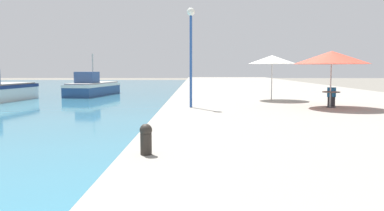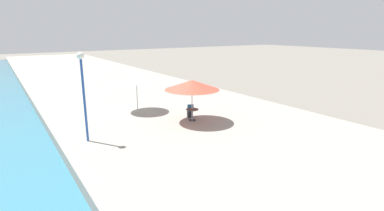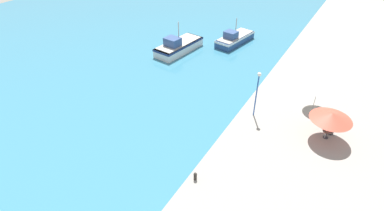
{
  "view_description": "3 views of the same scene",
  "coord_description": "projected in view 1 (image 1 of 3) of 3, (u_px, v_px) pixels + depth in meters",
  "views": [
    {
      "loc": [
        1.62,
        3.04,
        2.42
      ],
      "look_at": [
        1.5,
        13.17,
        1.42
      ],
      "focal_mm": 35.0,
      "sensor_mm": 36.0,
      "label": 1
    },
    {
      "loc": [
        -2.15,
        5.22,
        6.19
      ],
      "look_at": [
        7.82,
        20.37,
        1.62
      ],
      "focal_mm": 28.0,
      "sensor_mm": 36.0,
      "label": 2
    },
    {
      "loc": [
        7.92,
        -2.16,
        17.64
      ],
      "look_at": [
        -4.0,
        18.0,
        1.22
      ],
      "focal_mm": 28.0,
      "sensor_mm": 36.0,
      "label": 3
    }
  ],
  "objects": [
    {
      "name": "cafe_table",
      "position": [
        331.0,
        96.0,
        17.37
      ],
      "size": [
        0.8,
        0.8,
        0.74
      ],
      "color": "#333338",
      "rests_on": "quay_promenade"
    },
    {
      "name": "quay_promenade",
      "position": [
        266.0,
        92.0,
        33.93
      ],
      "size": [
        16.0,
        90.0,
        0.62
      ],
      "color": "gray",
      "rests_on": "ground_plane"
    },
    {
      "name": "cafe_chair_left",
      "position": [
        331.0,
        99.0,
        18.06
      ],
      "size": [
        0.53,
        0.55,
        0.91
      ],
      "rotation": [
        0.0,
        0.0,
        -0.38
      ],
      "color": "#2D2D33",
      "rests_on": "quay_promenade"
    },
    {
      "name": "cafe_umbrella_white",
      "position": [
        272.0,
        60.0,
        21.33
      ],
      "size": [
        2.7,
        2.7,
        2.56
      ],
      "color": "#B7B7B7",
      "rests_on": "quay_promenade"
    },
    {
      "name": "lamppost",
      "position": [
        191.0,
        40.0,
        17.14
      ],
      "size": [
        0.36,
        0.36,
        4.56
      ],
      "color": "#28519E",
      "rests_on": "quay_promenade"
    },
    {
      "name": "fishing_boat_mid",
      "position": [
        93.0,
        87.0,
        33.3
      ],
      "size": [
        3.53,
        7.2,
        3.7
      ],
      "rotation": [
        0.0,
        0.0,
        -0.17
      ],
      "color": "navy",
      "rests_on": "water_basin"
    },
    {
      "name": "cafe_umbrella_pink",
      "position": [
        332.0,
        57.0,
        17.13
      ],
      "size": [
        3.41,
        3.41,
        2.61
      ],
      "color": "#B7B7B7",
      "rests_on": "quay_promenade"
    },
    {
      "name": "mooring_bollard",
      "position": [
        146.0,
        138.0,
        7.83
      ],
      "size": [
        0.26,
        0.26,
        0.65
      ],
      "color": "#2D2823",
      "rests_on": "quay_promenade"
    }
  ]
}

